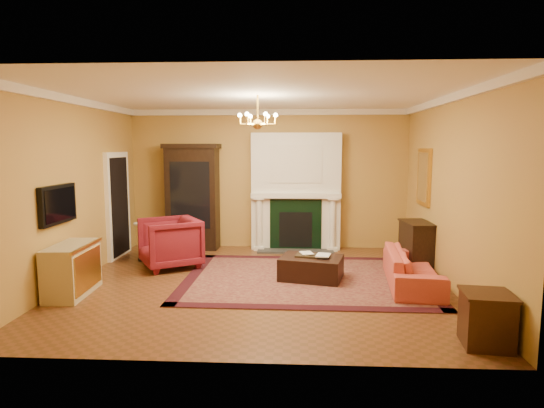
# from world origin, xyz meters

# --- Properties ---
(floor) EXTENTS (6.00, 5.50, 0.02)m
(floor) POSITION_xyz_m (0.00, 0.00, -0.01)
(floor) COLOR brown
(floor) RESTS_ON ground
(ceiling) EXTENTS (6.00, 5.50, 0.02)m
(ceiling) POSITION_xyz_m (0.00, 0.00, 3.01)
(ceiling) COLOR white
(ceiling) RESTS_ON wall_back
(wall_back) EXTENTS (6.00, 0.02, 3.00)m
(wall_back) POSITION_xyz_m (0.00, 2.76, 1.50)
(wall_back) COLOR #AF803F
(wall_back) RESTS_ON floor
(wall_front) EXTENTS (6.00, 0.02, 3.00)m
(wall_front) POSITION_xyz_m (0.00, -2.76, 1.50)
(wall_front) COLOR #AF803F
(wall_front) RESTS_ON floor
(wall_left) EXTENTS (0.02, 5.50, 3.00)m
(wall_left) POSITION_xyz_m (-3.01, 0.00, 1.50)
(wall_left) COLOR #AF803F
(wall_left) RESTS_ON floor
(wall_right) EXTENTS (0.02, 5.50, 3.00)m
(wall_right) POSITION_xyz_m (3.01, 0.00, 1.50)
(wall_right) COLOR #AF803F
(wall_right) RESTS_ON floor
(fireplace) EXTENTS (1.90, 0.70, 2.50)m
(fireplace) POSITION_xyz_m (0.60, 2.57, 1.19)
(fireplace) COLOR silver
(fireplace) RESTS_ON wall_back
(crown_molding) EXTENTS (6.00, 5.50, 0.12)m
(crown_molding) POSITION_xyz_m (0.00, 0.96, 2.94)
(crown_molding) COLOR white
(crown_molding) RESTS_ON ceiling
(doorway) EXTENTS (0.08, 1.05, 2.10)m
(doorway) POSITION_xyz_m (-2.95, 1.70, 1.05)
(doorway) COLOR white
(doorway) RESTS_ON wall_left
(tv_panel) EXTENTS (0.09, 0.95, 0.58)m
(tv_panel) POSITION_xyz_m (-2.95, -0.60, 1.35)
(tv_panel) COLOR black
(tv_panel) RESTS_ON wall_left
(gilt_mirror) EXTENTS (0.06, 0.76, 1.05)m
(gilt_mirror) POSITION_xyz_m (2.97, 1.40, 1.65)
(gilt_mirror) COLOR gold
(gilt_mirror) RESTS_ON wall_right
(chandelier) EXTENTS (0.63, 0.55, 0.53)m
(chandelier) POSITION_xyz_m (-0.00, 0.00, 2.61)
(chandelier) COLOR gold
(chandelier) RESTS_ON ceiling
(oriental_rug) EXTENTS (4.06, 3.07, 0.02)m
(oriental_rug) POSITION_xyz_m (0.77, 0.29, 0.01)
(oriental_rug) COLOR #400D16
(oriental_rug) RESTS_ON floor
(china_cabinet) EXTENTS (1.10, 0.53, 2.17)m
(china_cabinet) POSITION_xyz_m (-1.62, 2.49, 1.09)
(china_cabinet) COLOR black
(china_cabinet) RESTS_ON floor
(wingback_armchair) EXTENTS (1.29, 1.31, 1.01)m
(wingback_armchair) POSITION_xyz_m (-1.70, 0.91, 0.50)
(wingback_armchair) COLOR maroon
(wingback_armchair) RESTS_ON floor
(pedestal_table) EXTENTS (0.41, 0.41, 0.74)m
(pedestal_table) POSITION_xyz_m (-2.34, 1.41, 0.43)
(pedestal_table) COLOR black
(pedestal_table) RESTS_ON floor
(commode) EXTENTS (0.53, 1.05, 0.77)m
(commode) POSITION_xyz_m (-2.73, -0.71, 0.38)
(commode) COLOR tan
(commode) RESTS_ON floor
(coral_sofa) EXTENTS (0.76, 1.97, 0.75)m
(coral_sofa) POSITION_xyz_m (2.46, 0.01, 0.37)
(coral_sofa) COLOR #C9493F
(coral_sofa) RESTS_ON floor
(end_table) EXTENTS (0.55, 0.55, 0.58)m
(end_table) POSITION_xyz_m (2.72, -2.20, 0.29)
(end_table) COLOR #33190E
(end_table) RESTS_ON floor
(console_table) EXTENTS (0.50, 0.79, 0.84)m
(console_table) POSITION_xyz_m (2.78, 0.99, 0.42)
(console_table) COLOR black
(console_table) RESTS_ON floor
(leather_ottoman) EXTENTS (1.13, 0.93, 0.37)m
(leather_ottoman) POSITION_xyz_m (0.87, 0.26, 0.20)
(leather_ottoman) COLOR black
(leather_ottoman) RESTS_ON oriental_rug
(ottoman_tray) EXTENTS (0.45, 0.38, 0.03)m
(ottoman_tray) POSITION_xyz_m (0.81, 0.31, 0.40)
(ottoman_tray) COLOR black
(ottoman_tray) RESTS_ON leather_ottoman
(book_a) EXTENTS (0.19, 0.07, 0.26)m
(book_a) POSITION_xyz_m (0.69, 0.32, 0.54)
(book_a) COLOR gray
(book_a) RESTS_ON ottoman_tray
(book_b) EXTENTS (0.22, 0.07, 0.30)m
(book_b) POSITION_xyz_m (0.95, 0.25, 0.56)
(book_b) COLOR gray
(book_b) RESTS_ON ottoman_tray
(topiary_left) EXTENTS (0.18, 0.18, 0.48)m
(topiary_left) POSITION_xyz_m (0.02, 2.53, 1.49)
(topiary_left) COLOR gray
(topiary_left) RESTS_ON fireplace
(topiary_right) EXTENTS (0.17, 0.17, 0.46)m
(topiary_right) POSITION_xyz_m (1.26, 2.53, 1.48)
(topiary_right) COLOR gray
(topiary_right) RESTS_ON fireplace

